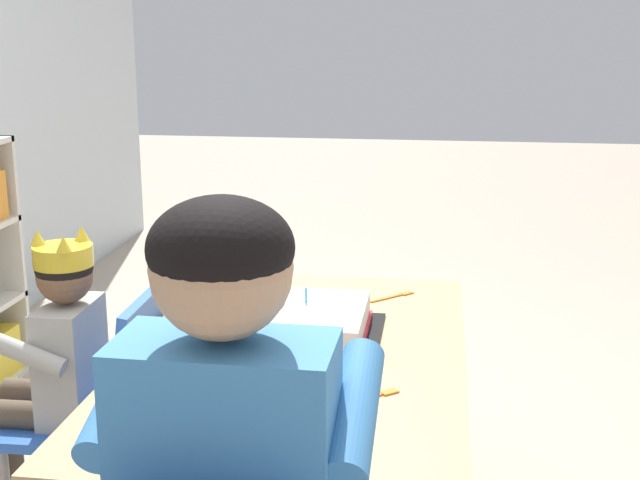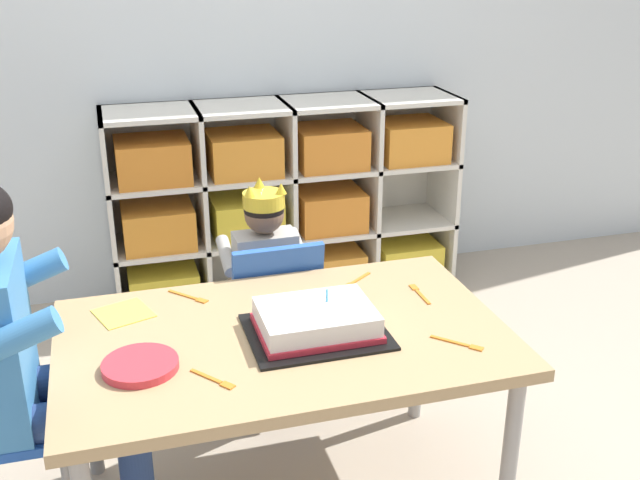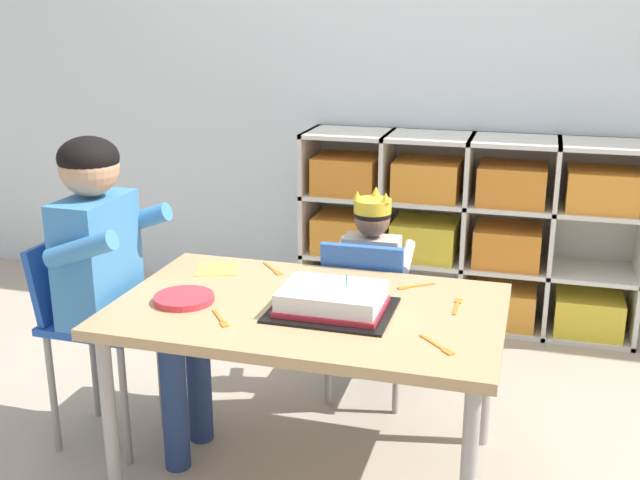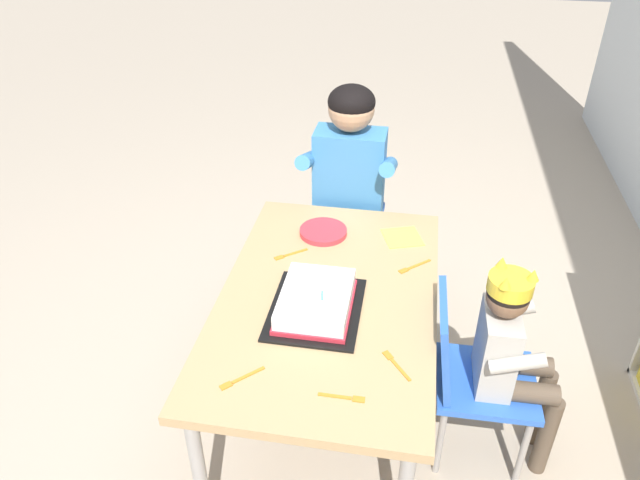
{
  "view_description": "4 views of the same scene",
  "coord_description": "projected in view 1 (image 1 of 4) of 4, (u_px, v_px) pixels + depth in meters",
  "views": [
    {
      "loc": [
        -1.75,
        -0.3,
        1.28
      ],
      "look_at": [
        0.02,
        -0.05,
        0.83
      ],
      "focal_mm": 48.01,
      "sensor_mm": 36.0,
      "label": 1
    },
    {
      "loc": [
        -0.41,
        -1.75,
        1.57
      ],
      "look_at": [
        0.1,
        -0.0,
        0.83
      ],
      "focal_mm": 42.72,
      "sensor_mm": 36.0,
      "label": 2
    },
    {
      "loc": [
        0.64,
        -2.1,
        1.46
      ],
      "look_at": [
        0.05,
        -0.04,
        0.8
      ],
      "focal_mm": 42.83,
      "sensor_mm": 36.0,
      "label": 3
    },
    {
      "loc": [
        1.59,
        0.25,
        1.86
      ],
      "look_at": [
        -0.01,
        -0.03,
        0.79
      ],
      "focal_mm": 33.6,
      "sensor_mm": 36.0,
      "label": 4
    }
  ],
  "objects": [
    {
      "name": "fork_near_cake_tray",
      "position": [
        372.0,
        396.0,
        1.67
      ],
      "size": [
        0.1,
        0.12,
        0.0
      ],
      "rotation": [
        0.0,
        0.0,
        2.24
      ],
      "color": "orange",
      "rests_on": "activity_table"
    },
    {
      "name": "paper_napkin_square",
      "position": [
        134.0,
        428.0,
        1.54
      ],
      "size": [
        0.18,
        0.18,
        0.0
      ],
      "primitive_type": "cube",
      "rotation": [
        0.0,
        0.0,
        0.34
      ],
      "color": "#F4DB4C",
      "rests_on": "activity_table"
    },
    {
      "name": "fork_near_child_seat",
      "position": [
        282.0,
        289.0,
        2.34
      ],
      "size": [
        0.02,
        0.13,
        0.0
      ],
      "rotation": [
        0.0,
        0.0,
        4.71
      ],
      "color": "orange",
      "rests_on": "activity_table"
    },
    {
      "name": "paper_plate_stack",
      "position": [
        307.0,
        428.0,
        1.52
      ],
      "size": [
        0.19,
        0.19,
        0.02
      ],
      "primitive_type": "cylinder",
      "color": "#DB333D",
      "rests_on": "activity_table"
    },
    {
      "name": "birthday_cake_on_tray",
      "position": [
        316.0,
        326.0,
        1.97
      ],
      "size": [
        0.37,
        0.3,
        0.11
      ],
      "color": "black",
      "rests_on": "activity_table"
    },
    {
      "name": "activity_table",
      "position": [
        298.0,
        374.0,
        1.91
      ],
      "size": [
        1.19,
        0.74,
        0.57
      ],
      "color": "tan",
      "rests_on": "ground"
    },
    {
      "name": "fork_beside_plate_stack",
      "position": [
        394.0,
        296.0,
        2.28
      ],
      "size": [
        0.11,
        0.11,
        0.0
      ],
      "rotation": [
        0.0,
        0.0,
        2.35
      ],
      "color": "orange",
      "rests_on": "activity_table"
    },
    {
      "name": "fork_by_napkin",
      "position": [
        222.0,
        305.0,
        2.21
      ],
      "size": [
        0.12,
        0.09,
        0.0
      ],
      "rotation": [
        0.0,
        0.0,
        0.65
      ],
      "color": "orange",
      "rests_on": "activity_table"
    },
    {
      "name": "child_with_crown",
      "position": [
        54.0,
        355.0,
        2.07
      ],
      "size": [
        0.3,
        0.31,
        0.82
      ],
      "rotation": [
        0.0,
        0.0,
        3.16
      ],
      "color": "#B2ADA3",
      "rests_on": "ground"
    },
    {
      "name": "classroom_chair_blue",
      "position": [
        103.0,
        405.0,
        2.09
      ],
      "size": [
        0.33,
        0.37,
        0.66
      ],
      "rotation": [
        0.0,
        0.0,
        3.16
      ],
      "color": "blue",
      "rests_on": "ground"
    },
    {
      "name": "fork_scattered_mid_table",
      "position": [
        144.0,
        383.0,
        1.73
      ],
      "size": [
        0.11,
        0.12,
        0.0
      ],
      "rotation": [
        0.0,
        0.0,
        2.3
      ],
      "color": "orange",
      "rests_on": "activity_table"
    },
    {
      "name": "adult_helper_seated",
      "position": [
        239.0,
        458.0,
        1.25
      ],
      "size": [
        0.44,
        0.41,
        1.07
      ],
      "rotation": [
        0.0,
        0.0,
        1.56
      ],
      "color": "#3D7FBC",
      "rests_on": "ground"
    }
  ]
}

